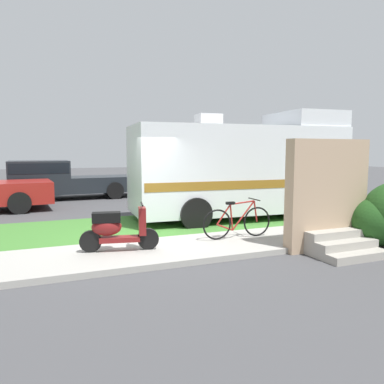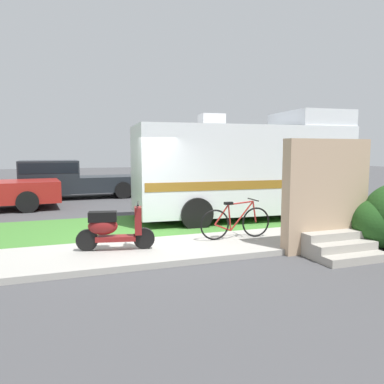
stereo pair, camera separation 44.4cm
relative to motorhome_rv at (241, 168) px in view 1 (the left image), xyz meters
name	(u,v)px [view 1 (the left image)]	position (x,y,z in m)	size (l,w,h in m)	color
ground_plane	(137,242)	(-3.79, -1.77, -1.61)	(80.00, 80.00, 0.00)	#424244
sidewalk	(151,252)	(-3.79, -2.97, -1.55)	(24.00, 2.00, 0.12)	#9E9B93
grass_strip	(124,228)	(-3.79, -0.27, -1.57)	(24.00, 3.40, 0.08)	#3D752D
motorhome_rv	(241,168)	(0.00, 0.00, 0.00)	(6.69, 2.94, 3.38)	silver
scooter	(116,229)	(-4.45, -2.80, -1.03)	(1.58, 0.59, 0.97)	black
bicycle	(237,221)	(-1.62, -2.73, -1.10)	(1.75, 0.52, 0.91)	black
pickup_truck_far	(61,178)	(-5.00, 7.29, -0.69)	(5.52, 2.16, 1.72)	#1E2328
porch_steps	(330,206)	(-0.09, -4.06, -0.65)	(2.00, 1.26, 2.40)	#9E998E
bottle_green	(320,233)	(0.16, -3.47, -1.37)	(0.07, 0.07, 0.29)	navy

